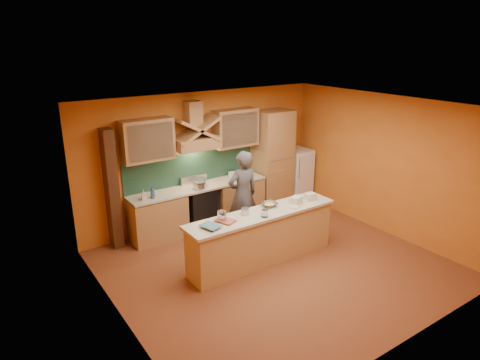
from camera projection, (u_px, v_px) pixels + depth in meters
floor at (276, 266)px, 7.55m from camera, size 5.50×5.00×0.01m
ceiling at (281, 107)px, 6.66m from camera, size 5.50×5.00×0.01m
wall_back at (204, 158)px, 9.06m from camera, size 5.50×0.02×2.80m
wall_front at (410, 250)px, 5.15m from camera, size 5.50×0.02×2.80m
wall_left at (117, 232)px, 5.63m from camera, size 0.02×5.00×2.80m
wall_right at (385, 165)px, 8.58m from camera, size 0.02×5.00×2.80m
base_cabinet_left at (158, 218)px, 8.46m from camera, size 1.10×0.60×0.86m
base_cabinet_right at (237, 199)px, 9.48m from camera, size 1.10×0.60×0.86m
counter_top at (199, 187)px, 8.82m from camera, size 3.00×0.62×0.04m
stove at (200, 207)px, 8.97m from camera, size 0.60×0.58×0.90m
backsplash at (192, 167)px, 8.93m from camera, size 3.00×0.03×0.70m
range_hood at (196, 143)px, 8.57m from camera, size 0.92×0.50×0.24m
hood_chimney at (193, 114)px, 8.46m from camera, size 0.30×0.30×0.50m
upper_cabinet_left at (147, 140)px, 8.03m from camera, size 1.00×0.35×0.80m
upper_cabinet_right at (235, 128)px, 9.11m from camera, size 1.00×0.35×0.80m
pantry_column at (273, 161)px, 9.79m from camera, size 0.80×0.60×2.30m
fridge at (297, 176)px, 10.35m from camera, size 0.58×0.60×1.30m
trim_column_left at (112, 190)px, 7.92m from camera, size 0.20×0.30×2.30m
island_body at (262, 239)px, 7.59m from camera, size 2.80×0.55×0.88m
island_top at (262, 214)px, 7.44m from camera, size 2.90×0.62×0.05m
person at (243, 195)px, 8.40m from camera, size 0.67×0.46×1.79m
pot_large at (200, 186)px, 8.66m from camera, size 0.32×0.32×0.15m
pot_small at (202, 183)px, 8.84m from camera, size 0.24×0.24×0.15m
soap_bottle_a at (144, 195)px, 8.05m from camera, size 0.10×0.10×0.20m
soap_bottle_b at (153, 192)px, 8.11m from camera, size 0.13×0.13×0.24m
bowl_back at (241, 177)px, 9.30m from camera, size 0.25×0.25×0.07m
dish_rack at (237, 175)px, 9.35m from camera, size 0.35×0.30×0.11m
book_lower at (221, 223)px, 6.97m from camera, size 0.32×0.37×0.03m
book_upper at (205, 228)px, 6.73m from camera, size 0.30×0.36×0.02m
jar_large at (222, 216)px, 7.04m from camera, size 0.18×0.18×0.18m
jar_small at (265, 213)px, 7.23m from camera, size 0.13×0.13×0.13m
kitchen_scale at (245, 212)px, 7.33m from camera, size 0.14×0.14×0.10m
mixing_bowl at (269, 204)px, 7.69m from camera, size 0.32×0.32×0.07m
cloth at (295, 206)px, 7.67m from camera, size 0.27×0.25×0.01m
grocery_bag_a at (296, 200)px, 7.81m from camera, size 0.24×0.21×0.13m
grocery_bag_b at (310, 196)px, 7.99m from camera, size 0.21×0.17×0.12m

